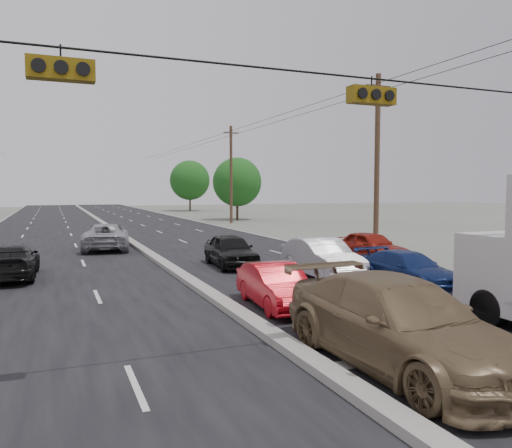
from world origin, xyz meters
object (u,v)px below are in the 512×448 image
object	(u,v)px
utility_pole_right_c	(231,174)
oncoming_far	(106,237)
red_sedan	(276,286)
tan_sedan	(399,324)
queue_car_b	(322,258)
tree_right_mid	(237,182)
utility_pole_right_b	(377,161)
queue_car_d	(408,270)
queue_car_a	(231,251)
queue_car_e	(371,247)
oncoming_near	(11,262)
tree_right_far	(190,180)

from	to	relation	value
utility_pole_right_c	oncoming_far	bearing A→B (deg)	-127.25
red_sedan	oncoming_far	bearing A→B (deg)	104.97
utility_pole_right_c	tan_sedan	bearing A→B (deg)	-104.95
tan_sedan	queue_car_b	size ratio (longest dim) A/B	1.28
tree_right_mid	queue_car_b	xyz separation A→B (m)	(-9.80, -36.57, -3.57)
utility_pole_right_b	queue_car_d	world-z (taller)	utility_pole_right_b
tree_right_mid	tan_sedan	xyz separation A→B (m)	(-13.44, -45.95, -3.47)
queue_car_a	oncoming_far	distance (m)	9.87
tan_sedan	queue_car_e	world-z (taller)	tan_sedan
utility_pole_right_c	queue_car_d	xyz separation A→B (m)	(-5.48, -34.53, -4.47)
utility_pole_right_b	red_sedan	distance (m)	15.92
tree_right_mid	queue_car_b	size ratio (longest dim) A/B	1.53
utility_pole_right_b	tree_right_mid	xyz separation A→B (m)	(2.50, 30.00, -0.77)
oncoming_near	red_sedan	bearing A→B (deg)	134.52
utility_pole_right_c	tree_right_mid	bearing A→B (deg)	63.43
utility_pole_right_b	oncoming_far	xyz separation A→B (m)	(-14.35, 6.13, -4.35)
queue_car_a	utility_pole_right_c	bearing A→B (deg)	73.56
tree_right_mid	oncoming_far	xyz separation A→B (m)	(-16.85, -23.87, -3.58)
oncoming_far	red_sedan	bearing A→B (deg)	108.35
queue_car_b	queue_car_e	size ratio (longest dim) A/B	1.10
utility_pole_right_c	queue_car_e	xyz separation A→B (m)	(-2.90, -28.64, -4.38)
tan_sedan	queue_car_d	xyz separation A→B (m)	(5.46, 6.42, -0.23)
queue_car_d	oncoming_far	xyz separation A→B (m)	(-8.87, 15.66, 0.12)
utility_pole_right_b	tree_right_mid	size ratio (longest dim) A/B	1.40
queue_car_b	oncoming_near	world-z (taller)	queue_car_b
queue_car_b	queue_car_e	distance (m)	5.29
tree_right_far	queue_car_b	distance (m)	62.65
queue_car_a	tree_right_far	bearing A→B (deg)	80.06
tree_right_far	queue_car_b	bearing A→B (deg)	-99.95
tree_right_far	oncoming_far	xyz separation A→B (m)	(-17.85, -48.87, -4.20)
red_sedan	oncoming_near	xyz separation A→B (m)	(-7.65, 8.24, 0.05)
utility_pole_right_c	tree_right_far	xyz separation A→B (m)	(3.50, 30.00, -0.15)
tan_sedan	queue_car_d	bearing A→B (deg)	48.09
queue_car_b	queue_car_d	bearing A→B (deg)	-55.87
utility_pole_right_b	oncoming_far	size ratio (longest dim) A/B	1.83
queue_car_a	oncoming_near	xyz separation A→B (m)	(-9.00, 0.34, -0.04)
queue_car_d	oncoming_near	bearing A→B (deg)	147.42
queue_car_d	queue_car_e	size ratio (longest dim) A/B	1.03
utility_pole_right_c	oncoming_near	xyz separation A→B (m)	(-18.75, -27.27, -4.42)
utility_pole_right_c	oncoming_near	world-z (taller)	utility_pole_right_c
utility_pole_right_b	tree_right_mid	bearing A→B (deg)	85.24
utility_pole_right_c	tree_right_far	bearing A→B (deg)	83.35
queue_car_d	queue_car_a	bearing A→B (deg)	117.79
utility_pole_right_c	queue_car_a	bearing A→B (deg)	-109.45
queue_car_d	queue_car_e	world-z (taller)	queue_car_e
utility_pole_right_b	queue_car_d	distance (m)	11.87
utility_pole_right_c	queue_car_e	distance (m)	29.12
utility_pole_right_b	red_sedan	size ratio (longest dim) A/B	2.55
queue_car_e	oncoming_far	distance (m)	15.05
queue_car_d	oncoming_near	xyz separation A→B (m)	(-13.27, 7.26, 0.06)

